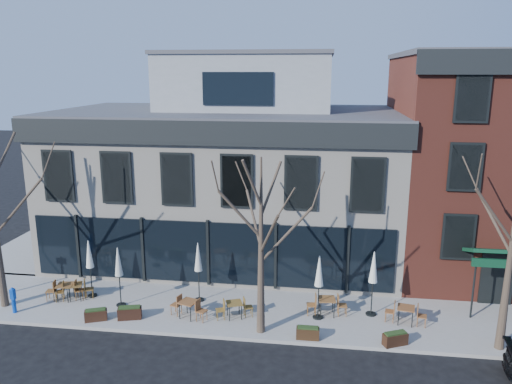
# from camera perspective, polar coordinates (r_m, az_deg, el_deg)

# --- Properties ---
(ground) EXTENTS (120.00, 120.00, 0.00)m
(ground) POSITION_cam_1_polar(r_m,az_deg,el_deg) (24.61, -5.35, -11.00)
(ground) COLOR black
(ground) RESTS_ON ground
(sidewalk_front) EXTENTS (33.50, 4.70, 0.15)m
(sidewalk_front) POSITION_cam_1_polar(r_m,az_deg,el_deg) (22.17, 1.80, -13.64)
(sidewalk_front) COLOR gray
(sidewalk_front) RESTS_ON ground
(sidewalk_side) EXTENTS (4.50, 12.00, 0.15)m
(sidewalk_side) POSITION_cam_1_polar(r_m,az_deg,el_deg) (33.85, -21.90, -4.84)
(sidewalk_side) COLOR gray
(sidewalk_side) RESTS_ON ground
(corner_building) EXTENTS (18.39, 10.39, 11.10)m
(corner_building) POSITION_cam_1_polar(r_m,az_deg,el_deg) (27.86, -3.06, 2.22)
(corner_building) COLOR silver
(corner_building) RESTS_ON ground
(red_brick_building) EXTENTS (8.20, 11.78, 11.18)m
(red_brick_building) POSITION_cam_1_polar(r_m,az_deg,el_deg) (28.20, 23.67, 3.11)
(red_brick_building) COLOR maroon
(red_brick_building) RESTS_ON ground
(tree_mid) EXTENTS (3.50, 3.55, 7.04)m
(tree_mid) POSITION_cam_1_polar(r_m,az_deg,el_deg) (19.11, 0.61, -6.07)
(tree_mid) COLOR #382B21
(tree_mid) RESTS_ON sidewalk_front
(tree_right) EXTENTS (3.72, 3.77, 7.48)m
(tree_right) POSITION_cam_1_polar(r_m,az_deg,el_deg) (20.07, 27.19, -5.97)
(tree_right) COLOR #382B21
(tree_right) RESTS_ON sidewalk_front
(call_box) EXTENTS (0.23, 0.23, 1.17)m
(call_box) POSITION_cam_1_polar(r_m,az_deg,el_deg) (24.10, -25.99, -10.94)
(call_box) COLOR #0D42B2
(call_box) RESTS_ON sidewalk_front
(cafe_set_0) EXTENTS (1.77, 0.81, 0.91)m
(cafe_set_0) POSITION_cam_1_polar(r_m,az_deg,el_deg) (24.51, -20.95, -10.42)
(cafe_set_0) COLOR brown
(cafe_set_0) RESTS_ON sidewalk_front
(cafe_set_1) EXTENTS (1.73, 1.02, 0.89)m
(cafe_set_1) POSITION_cam_1_polar(r_m,az_deg,el_deg) (24.39, -20.04, -10.48)
(cafe_set_1) COLOR brown
(cafe_set_1) RESTS_ON sidewalk_front
(cafe_set_2) EXTENTS (1.76, 0.96, 0.90)m
(cafe_set_2) POSITION_cam_1_polar(r_m,az_deg,el_deg) (21.61, -7.71, -12.93)
(cafe_set_2) COLOR brown
(cafe_set_2) RESTS_ON sidewalk_front
(cafe_set_3) EXTENTS (1.62, 0.94, 0.84)m
(cafe_set_3) POSITION_cam_1_polar(r_m,az_deg,el_deg) (21.45, -2.50, -13.12)
(cafe_set_3) COLOR brown
(cafe_set_3) RESTS_ON sidewalk_front
(cafe_set_4) EXTENTS (1.77, 0.76, 0.92)m
(cafe_set_4) POSITION_cam_1_polar(r_m,az_deg,el_deg) (21.84, 8.09, -12.62)
(cafe_set_4) COLOR brown
(cafe_set_4) RESTS_ON sidewalk_front
(cafe_set_5) EXTENTS (1.73, 0.79, 0.89)m
(cafe_set_5) POSITION_cam_1_polar(r_m,az_deg,el_deg) (21.85, 16.74, -13.13)
(cafe_set_5) COLOR brown
(cafe_set_5) RESTS_ON sidewalk_front
(umbrella_0) EXTENTS (0.43, 0.43, 2.69)m
(umbrella_0) POSITION_cam_1_polar(r_m,az_deg,el_deg) (23.93, -18.51, -7.09)
(umbrella_0) COLOR black
(umbrella_0) RESTS_ON sidewalk_front
(umbrella_1) EXTENTS (0.43, 0.43, 2.70)m
(umbrella_1) POSITION_cam_1_polar(r_m,az_deg,el_deg) (22.64, -15.44, -8.05)
(umbrella_1) COLOR black
(umbrella_1) RESTS_ON sidewalk_front
(umbrella_2) EXTENTS (0.44, 0.44, 2.74)m
(umbrella_2) POSITION_cam_1_polar(r_m,az_deg,el_deg) (22.44, -6.62, -7.75)
(umbrella_2) COLOR black
(umbrella_2) RESTS_ON sidewalk_front
(umbrella_3) EXTENTS (0.44, 0.44, 2.76)m
(umbrella_3) POSITION_cam_1_polar(r_m,az_deg,el_deg) (20.93, 7.23, -9.35)
(umbrella_3) COLOR black
(umbrella_3) RESTS_ON sidewalk_front
(umbrella_4) EXTENTS (0.45, 0.45, 2.84)m
(umbrella_4) POSITION_cam_1_polar(r_m,az_deg,el_deg) (21.57, 13.27, -8.75)
(umbrella_4) COLOR black
(umbrella_4) RESTS_ON sidewalk_front
(planter_0) EXTENTS (0.96, 0.66, 0.50)m
(planter_0) POSITION_cam_1_polar(r_m,az_deg,el_deg) (22.32, -17.83, -13.21)
(planter_0) COLOR black
(planter_0) RESTS_ON sidewalk_front
(planter_1) EXTENTS (1.04, 0.64, 0.54)m
(planter_1) POSITION_cam_1_polar(r_m,az_deg,el_deg) (22.07, -14.24, -13.21)
(planter_1) COLOR black
(planter_1) RESTS_ON sidewalk_front
(planter_2) EXTENTS (0.89, 0.37, 0.50)m
(planter_2) POSITION_cam_1_polar(r_m,az_deg,el_deg) (20.12, 5.94, -15.71)
(planter_2) COLOR #321F10
(planter_2) RESTS_ON sidewalk_front
(planter_3) EXTENTS (1.00, 0.73, 0.52)m
(planter_3) POSITION_cam_1_polar(r_m,az_deg,el_deg) (20.32, 15.62, -15.83)
(planter_3) COLOR black
(planter_3) RESTS_ON sidewalk_front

